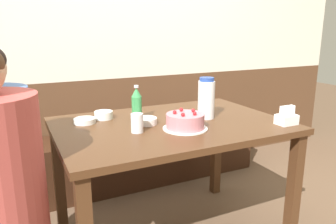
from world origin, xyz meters
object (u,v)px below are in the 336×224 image
at_px(birthday_cake, 185,122).
at_px(soju_bottle, 137,104).
at_px(bowl_soup_white, 146,121).
at_px(glass_water_tall, 137,123).
at_px(napkin_holder, 287,118).
at_px(water_pitcher, 207,99).
at_px(bowl_rice_small, 104,115).
at_px(bench_seat, 126,158).
at_px(bowl_side_dish, 85,121).

bearing_deg(birthday_cake, soju_bottle, 119.72).
relative_size(bowl_soup_white, glass_water_tall, 1.24).
relative_size(napkin_holder, glass_water_tall, 1.12).
height_order(water_pitcher, glass_water_tall, water_pitcher).
xyz_separation_m(soju_bottle, bowl_rice_small, (-0.17, 0.11, -0.07)).
bearing_deg(soju_bottle, bowl_soup_white, -84.39).
height_order(bench_seat, water_pitcher, water_pitcher).
bearing_deg(birthday_cake, bowl_side_dish, 142.88).
distance_m(bench_seat, glass_water_tall, 1.10).
bearing_deg(bowl_side_dish, soju_bottle, -11.30).
bearing_deg(napkin_holder, birthday_cake, 162.81).
xyz_separation_m(water_pitcher, soju_bottle, (-0.38, 0.15, -0.02)).
bearing_deg(water_pitcher, birthday_cake, -147.63).
height_order(bench_seat, bowl_soup_white, bowl_soup_white).
xyz_separation_m(bowl_rice_small, glass_water_tall, (0.08, -0.33, 0.03)).
height_order(water_pitcher, bowl_soup_white, water_pitcher).
relative_size(water_pitcher, bowl_rice_small, 2.25).
bearing_deg(bowl_side_dish, napkin_holder, -27.13).
bearing_deg(bowl_side_dish, bench_seat, 54.86).
bearing_deg(bowl_rice_small, birthday_cake, -49.64).
bearing_deg(bowl_rice_small, bench_seat, 61.17).
bearing_deg(napkin_holder, bench_seat, 116.15).
xyz_separation_m(bowl_side_dish, glass_water_tall, (0.21, -0.29, 0.03)).
distance_m(napkin_holder, bowl_soup_white, 0.78).
height_order(bowl_side_dish, glass_water_tall, glass_water_tall).
relative_size(birthday_cake, water_pitcher, 0.98).
height_order(water_pitcher, soju_bottle, water_pitcher).
bearing_deg(bowl_side_dish, water_pitcher, -17.00).
distance_m(bench_seat, napkin_holder, 1.39).
distance_m(soju_bottle, bowl_side_dish, 0.31).
distance_m(bowl_soup_white, bowl_rice_small, 0.28).
xyz_separation_m(napkin_holder, bowl_side_dish, (-1.00, 0.51, -0.02)).
bearing_deg(birthday_cake, water_pitcher, 32.37).
bearing_deg(glass_water_tall, birthday_cake, -13.10).
distance_m(napkin_holder, bowl_rice_small, 1.04).
height_order(bowl_soup_white, bowl_side_dish, bowl_soup_white).
height_order(bench_seat, birthday_cake, birthday_cake).
relative_size(bench_seat, glass_water_tall, 23.33).
xyz_separation_m(bench_seat, glass_water_tall, (-0.24, -0.91, 0.57)).
relative_size(water_pitcher, bowl_side_dish, 2.00).
relative_size(bowl_rice_small, glass_water_tall, 1.10).
xyz_separation_m(water_pitcher, bowl_side_dish, (-0.67, 0.21, -0.10)).
height_order(water_pitcher, bowl_side_dish, water_pitcher).
distance_m(bench_seat, water_pitcher, 1.08).
bearing_deg(glass_water_tall, bowl_rice_small, 104.11).
xyz_separation_m(bench_seat, napkin_holder, (0.56, -1.14, 0.56)).
xyz_separation_m(bowl_soup_white, bowl_rice_small, (-0.18, 0.22, 0.00)).
distance_m(water_pitcher, bowl_side_dish, 0.71).
bearing_deg(bench_seat, birthday_cake, -89.24).
xyz_separation_m(bench_seat, water_pitcher, (0.23, -0.83, 0.64)).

